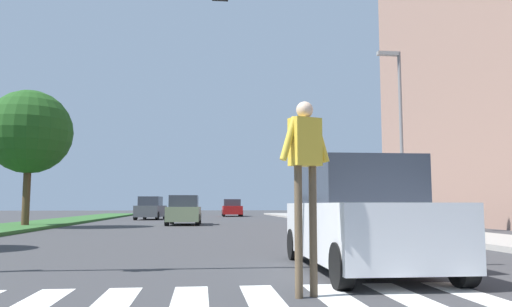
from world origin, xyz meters
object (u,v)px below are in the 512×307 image
(pedestrian_performer, at_px, (305,165))
(suv_crossing, at_px, (360,217))
(street_lamp_right, at_px, (399,122))
(sedan_distant, at_px, (151,209))
(tree_far, at_px, (29,132))
(sedan_midblock, at_px, (184,211))
(sedan_far_horizon, at_px, (232,208))

(pedestrian_performer, bearing_deg, suv_crossing, 58.03)
(street_lamp_right, height_order, sedan_distant, street_lamp_right)
(tree_far, xyz_separation_m, pedestrian_performer, (9.96, -19.39, -3.11))
(tree_far, xyz_separation_m, sedan_midblock, (7.66, 3.11, -4.00))
(suv_crossing, height_order, sedan_midblock, suv_crossing)
(pedestrian_performer, height_order, sedan_distant, pedestrian_performer)
(street_lamp_right, height_order, sedan_far_horizon, street_lamp_right)
(tree_far, distance_m, sedan_distant, 14.71)
(sedan_midblock, bearing_deg, sedan_far_horizon, 78.74)
(street_lamp_right, distance_m, sedan_far_horizon, 29.70)
(tree_far, bearing_deg, sedan_distant, 70.41)
(street_lamp_right, height_order, suv_crossing, street_lamp_right)
(pedestrian_performer, distance_m, sedan_distant, 33.16)
(pedestrian_performer, relative_size, sedan_far_horizon, 0.54)
(pedestrian_performer, bearing_deg, sedan_distant, 99.05)
(tree_far, relative_size, sedan_midblock, 1.64)
(tree_far, relative_size, suv_crossing, 1.46)
(street_lamp_right, height_order, pedestrian_performer, street_lamp_right)
(pedestrian_performer, xyz_separation_m, suv_crossing, (1.49, 2.39, -0.73))
(street_lamp_right, distance_m, pedestrian_performer, 15.41)
(sedan_distant, height_order, sedan_far_horizon, sedan_distant)
(sedan_midblock, relative_size, sedan_distant, 0.96)
(tree_far, distance_m, street_lamp_right, 17.87)
(street_lamp_right, xyz_separation_m, sedan_distant, (-12.11, 19.26, -3.78))
(tree_far, height_order, sedan_midblock, tree_far)
(sedan_far_horizon, bearing_deg, street_lamp_right, -79.78)
(sedan_distant, bearing_deg, sedan_far_horizon, 54.71)
(street_lamp_right, relative_size, sedan_midblock, 1.82)
(tree_far, distance_m, suv_crossing, 20.86)
(tree_far, height_order, pedestrian_performer, tree_far)
(street_lamp_right, xyz_separation_m, suv_crossing, (-5.40, -11.08, -3.66))
(sedan_distant, relative_size, sedan_far_horizon, 0.94)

